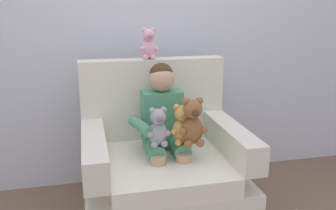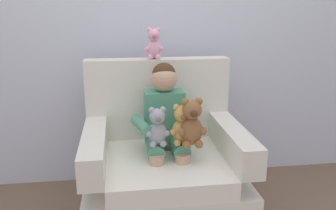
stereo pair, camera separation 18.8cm
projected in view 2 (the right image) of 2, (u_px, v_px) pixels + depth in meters
name	position (u px, v px, depth m)	size (l,w,h in m)	color
back_wall	(152.00, 19.00, 2.77)	(6.00, 0.10, 2.60)	silver
armchair	(163.00, 171.00, 2.41)	(1.02, 0.87, 1.04)	silver
seated_child	(166.00, 121.00, 2.33)	(0.45, 0.39, 0.82)	#4C9370
plush_honey	(182.00, 125.00, 2.19)	(0.15, 0.12, 0.26)	gold
plush_grey	(157.00, 128.00, 2.17)	(0.14, 0.12, 0.24)	#9E9EA3
plush_brown	(192.00, 124.00, 2.16)	(0.18, 0.15, 0.30)	brown
plush_pink_on_backrest	(154.00, 44.00, 2.48)	(0.13, 0.11, 0.22)	#EAA8BC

